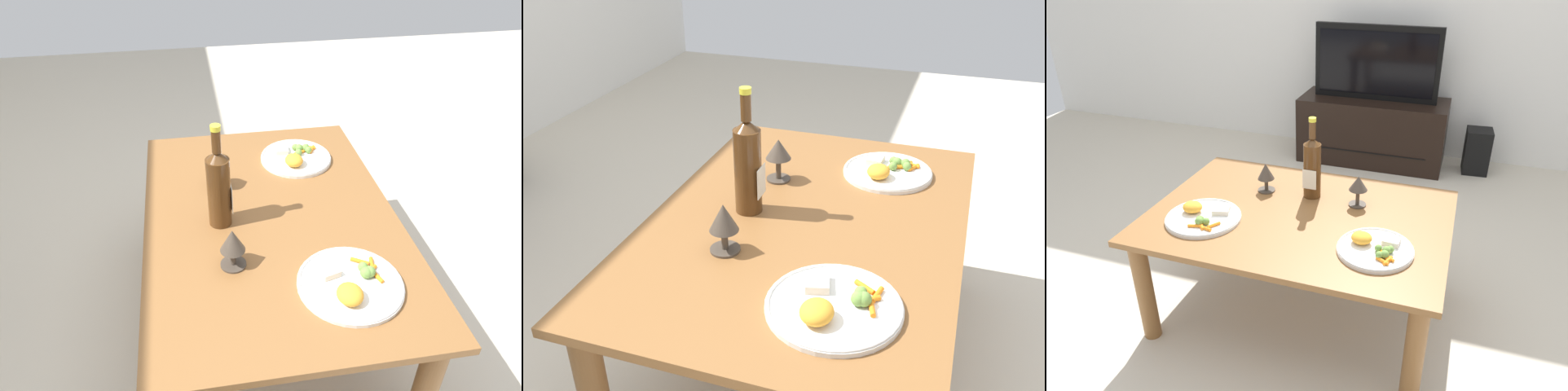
{
  "view_description": "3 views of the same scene",
  "coord_description": "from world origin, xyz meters",
  "views": [
    {
      "loc": [
        -1.25,
        0.24,
        1.49
      ],
      "look_at": [
        0.03,
        0.03,
        0.56
      ],
      "focal_mm": 33.79,
      "sensor_mm": 36.0,
      "label": 1
    },
    {
      "loc": [
        -1.32,
        -0.37,
        1.3
      ],
      "look_at": [
        -0.02,
        0.06,
        0.57
      ],
      "focal_mm": 40.59,
      "sensor_mm": 36.0,
      "label": 2
    },
    {
      "loc": [
        0.57,
        -1.56,
        1.45
      ],
      "look_at": [
        0.01,
        0.06,
        0.55
      ],
      "focal_mm": 32.74,
      "sensor_mm": 36.0,
      "label": 3
    }
  ],
  "objects": [
    {
      "name": "tv_screen",
      "position": [
        -0.06,
        1.75,
        0.73
      ],
      "size": [
        0.88,
        0.05,
        0.51
      ],
      "color": "black",
      "rests_on": "tv_stand"
    },
    {
      "name": "wine_bottle",
      "position": [
        -0.0,
        0.17,
        0.63
      ],
      "size": [
        0.07,
        0.08,
        0.35
      ],
      "color": "#4C2D14",
      "rests_on": "dining_table"
    },
    {
      "name": "dinner_plate_right",
      "position": [
        0.34,
        -0.16,
        0.5
      ],
      "size": [
        0.27,
        0.27,
        0.05
      ],
      "color": "white",
      "rests_on": "dining_table"
    },
    {
      "name": "goblet_left",
      "position": [
        -0.21,
        0.15,
        0.58
      ],
      "size": [
        0.08,
        0.08,
        0.13
      ],
      "color": "#473D33",
      "rests_on": "dining_table"
    },
    {
      "name": "tv_stand",
      "position": [
        -0.06,
        1.75,
        0.24
      ],
      "size": [
        1.05,
        0.42,
        0.47
      ],
      "color": "black",
      "rests_on": "ground_plane"
    },
    {
      "name": "ground_plane",
      "position": [
        0.0,
        0.0,
        0.0
      ],
      "size": [
        6.4,
        6.4,
        0.0
      ],
      "primitive_type": "plane",
      "color": "beige"
    },
    {
      "name": "floor_speaker",
      "position": [
        0.7,
        1.79,
        0.16
      ],
      "size": [
        0.19,
        0.19,
        0.32
      ],
      "primitive_type": "cube",
      "rotation": [
        0.0,
        0.0,
        0.07
      ],
      "color": "black",
      "rests_on": "ground_plane"
    },
    {
      "name": "goblet_right",
      "position": [
        0.2,
        0.15,
        0.58
      ],
      "size": [
        0.08,
        0.08,
        0.13
      ],
      "color": "#473D33",
      "rests_on": "dining_table"
    },
    {
      "name": "dinner_plate_left",
      "position": [
        -0.35,
        -0.16,
        0.5
      ],
      "size": [
        0.3,
        0.3,
        0.06
      ],
      "color": "white",
      "rests_on": "dining_table"
    },
    {
      "name": "dining_table",
      "position": [
        0.0,
        0.0,
        0.41
      ],
      "size": [
        1.19,
        0.83,
        0.49
      ],
      "color": "brown",
      "rests_on": "ground_plane"
    }
  ]
}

